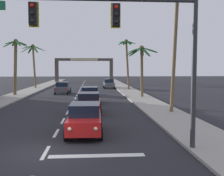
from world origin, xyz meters
TOP-DOWN VIEW (x-y plane):
  - ground_plane at (0.00, 0.00)m, footprint 220.00×220.00m
  - sidewalk_right at (7.80, 20.00)m, footprint 3.20×110.00m
  - sidewalk_left at (-7.80, 20.00)m, footprint 3.20×110.00m
  - lane_markings at (0.40, 20.55)m, footprint 4.28×88.40m
  - traffic_signal_mast at (3.20, -0.13)m, footprint 10.36×0.41m
  - sedan_lead_at_stop_bar at (1.61, 3.33)m, footprint 2.01×4.48m
  - sedan_third_in_queue at (1.77, 10.13)m, footprint 2.02×4.48m
  - sedan_fifth_in_queue at (1.82, 16.93)m, footprint 2.03×4.48m
  - sedan_oncoming_far at (-2.13, 27.74)m, footprint 2.07×4.50m
  - sedan_parked_nearest_kerb at (5.07, 37.83)m, footprint 2.05×4.49m
  - palm_left_third at (-7.98, 25.38)m, footprint 3.32×3.18m
  - palm_left_farthest at (-8.44, 38.83)m, footprint 4.47×4.19m
  - palm_right_second at (8.66, 9.78)m, footprint 3.13×3.11m
  - palm_right_third at (8.11, 21.67)m, footprint 4.17×4.13m
  - palm_right_farthest at (7.78, 33.54)m, footprint 3.01×3.15m
  - town_gateway_arch at (0.00, 61.37)m, footprint 15.22×0.90m

SIDE VIEW (x-z plane):
  - ground_plane at x=0.00m, z-range 0.00..0.00m
  - lane_markings at x=0.40m, z-range 0.00..0.01m
  - sidewalk_right at x=7.80m, z-range 0.00..0.14m
  - sidewalk_left at x=-7.80m, z-range 0.00..0.14m
  - sedan_lead_at_stop_bar at x=1.61m, z-range 0.01..1.69m
  - sedan_third_in_queue at x=1.77m, z-range 0.01..1.69m
  - sedan_fifth_in_queue at x=1.82m, z-range 0.01..1.69m
  - sedan_oncoming_far at x=-2.13m, z-range 0.01..1.69m
  - sedan_parked_nearest_kerb at x=5.07m, z-range 0.01..1.69m
  - town_gateway_arch at x=0.00m, z-range 0.98..7.22m
  - palm_right_third at x=8.11m, z-range 1.64..8.04m
  - palm_left_third at x=-7.98m, z-range 1.20..8.65m
  - traffic_signal_mast at x=3.20m, z-range 1.59..8.69m
  - palm_left_farthest at x=-8.44m, z-range 1.75..9.66m
  - palm_right_farthest at x=7.78m, z-range 1.76..10.12m
  - palm_right_second at x=8.66m, z-range 2.43..12.63m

